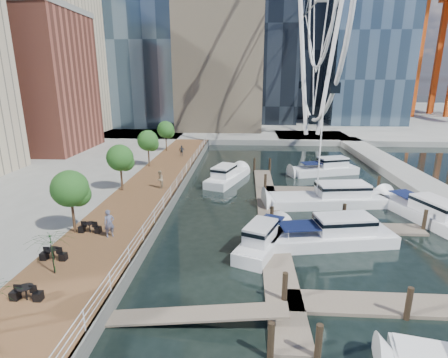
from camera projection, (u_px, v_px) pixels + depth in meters
The scene contains 16 objects.
ground at pixel (230, 280), 20.98m from camera, with size 520.00×520.00×0.00m, color black.
boardwalk at pixel (149, 192), 35.77m from camera, with size 6.00×60.00×1.00m, color brown.
seawall at pixel (178, 193), 35.59m from camera, with size 0.25×60.00×1.00m, color #595954.
land_far at pixel (244, 114), 118.75m from camera, with size 200.00×114.00×1.00m, color gray.
breakwater at pixel (418, 183), 38.85m from camera, with size 4.00×60.00×1.00m, color gray.
pier at pixel (312, 137), 69.92m from camera, with size 14.00×12.00×1.00m, color gray.
railing at pixel (177, 183), 35.32m from camera, with size 0.10×60.00×1.05m, color white, non-canonical shape.
floating_docks at pixel (328, 214), 29.95m from camera, with size 16.00×34.00×2.60m.
street_trees at pixel (120, 158), 33.92m from camera, with size 2.60×42.60×4.60m.
cafe_tables at pixel (41, 272), 19.30m from camera, with size 2.50×13.70×0.74m.
yacht_foreground at pixel (327, 244), 25.61m from camera, with size 2.83×10.54×2.15m, color white, non-canonical shape.
pedestrian_near at pixel (109, 223), 24.23m from camera, with size 0.72×0.47×1.98m, color #545770.
pedestrian_mid at pixel (160, 179), 35.19m from camera, with size 0.89×0.69×1.83m, color gray.
pedestrian_far at pixel (182, 151), 49.96m from camera, with size 0.94×0.39×1.60m, color #2D3139.
moored_yachts at pixel (328, 207), 33.02m from camera, with size 23.05×36.86×11.50m.
cafe_seating at pixel (11, 287), 16.52m from camera, with size 4.22×8.31×2.43m.
Camera 1 is at (0.77, -18.49, 11.60)m, focal length 28.00 mm.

